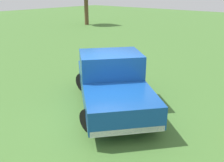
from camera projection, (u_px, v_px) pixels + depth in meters
The scene contains 2 objects.
ground_plane at pixel (107, 115), 7.79m from camera, with size 80.00×80.00×0.00m, color #477533.
pickup_truck at pixel (111, 79), 8.19m from camera, with size 4.90×4.53×1.78m.
Camera 1 is at (4.65, -5.13, 3.73)m, focal length 39.60 mm.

